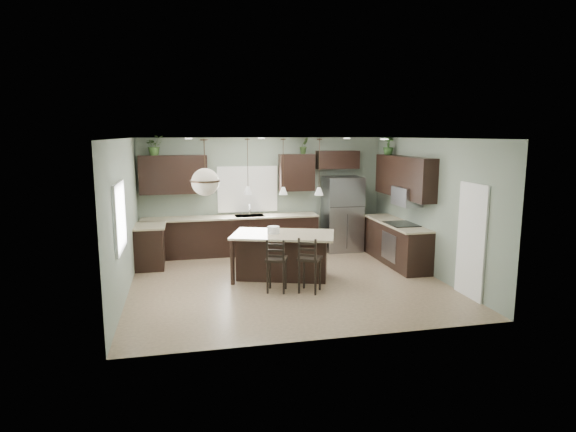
{
  "coord_description": "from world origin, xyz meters",
  "views": [
    {
      "loc": [
        -1.96,
        -8.92,
        2.87
      ],
      "look_at": [
        0.1,
        0.4,
        1.25
      ],
      "focal_mm": 30.0,
      "sensor_mm": 36.0,
      "label": 1
    }
  ],
  "objects_px": {
    "serving_dish": "(273,230)",
    "plant_back_left": "(154,145)",
    "bar_stool_center": "(277,265)",
    "bar_stool_right": "(310,264)",
    "kitchen_island": "(283,256)",
    "refrigerator": "(342,214)"
  },
  "relations": [
    {
      "from": "refrigerator",
      "to": "serving_dish",
      "type": "bearing_deg",
      "value": -136.98
    },
    {
      "from": "bar_stool_center",
      "to": "bar_stool_right",
      "type": "distance_m",
      "value": 0.61
    },
    {
      "from": "refrigerator",
      "to": "kitchen_island",
      "type": "xyz_separation_m",
      "value": [
        -1.93,
        -2.04,
        -0.46
      ]
    },
    {
      "from": "bar_stool_right",
      "to": "kitchen_island",
      "type": "bearing_deg",
      "value": 138.63
    },
    {
      "from": "kitchen_island",
      "to": "serving_dish",
      "type": "relative_size",
      "value": 8.33
    },
    {
      "from": "kitchen_island",
      "to": "serving_dish",
      "type": "distance_m",
      "value": 0.57
    },
    {
      "from": "refrigerator",
      "to": "bar_stool_right",
      "type": "distance_m",
      "value": 3.42
    },
    {
      "from": "kitchen_island",
      "to": "bar_stool_center",
      "type": "distance_m",
      "value": 0.83
    },
    {
      "from": "serving_dish",
      "to": "bar_stool_center",
      "type": "distance_m",
      "value": 0.98
    },
    {
      "from": "serving_dish",
      "to": "plant_back_left",
      "type": "height_order",
      "value": "plant_back_left"
    },
    {
      "from": "bar_stool_center",
      "to": "bar_stool_right",
      "type": "relative_size",
      "value": 0.97
    },
    {
      "from": "serving_dish",
      "to": "plant_back_left",
      "type": "relative_size",
      "value": 0.53
    },
    {
      "from": "kitchen_island",
      "to": "bar_stool_right",
      "type": "relative_size",
      "value": 1.91
    },
    {
      "from": "bar_stool_center",
      "to": "bar_stool_right",
      "type": "height_order",
      "value": "bar_stool_right"
    },
    {
      "from": "refrigerator",
      "to": "bar_stool_right",
      "type": "height_order",
      "value": "refrigerator"
    },
    {
      "from": "kitchen_island",
      "to": "bar_stool_right",
      "type": "distance_m",
      "value": 0.98
    },
    {
      "from": "refrigerator",
      "to": "bar_stool_center",
      "type": "height_order",
      "value": "refrigerator"
    },
    {
      "from": "plant_back_left",
      "to": "kitchen_island",
      "type": "bearing_deg",
      "value": -42.39
    },
    {
      "from": "kitchen_island",
      "to": "bar_stool_right",
      "type": "xyz_separation_m",
      "value": [
        0.3,
        -0.93,
        0.06
      ]
    },
    {
      "from": "refrigerator",
      "to": "bar_stool_center",
      "type": "bearing_deg",
      "value": -128.2
    },
    {
      "from": "kitchen_island",
      "to": "bar_stool_center",
      "type": "bearing_deg",
      "value": -91.8
    },
    {
      "from": "bar_stool_right",
      "to": "bar_stool_center",
      "type": "bearing_deg",
      "value": -163.87
    }
  ]
}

